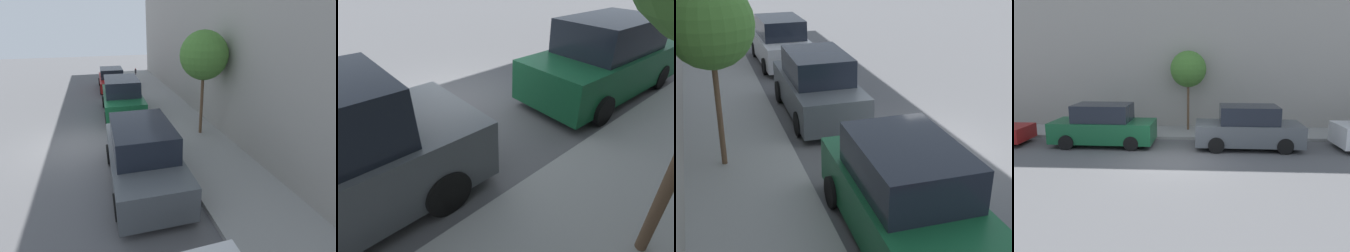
# 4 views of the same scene
# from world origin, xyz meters

# --- Properties ---
(ground_plane) EXTENTS (60.00, 60.00, 0.00)m
(ground_plane) POSITION_xyz_m (0.00, 0.00, 0.00)
(ground_plane) COLOR #515154
(sidewalk) EXTENTS (2.72, 32.00, 0.15)m
(sidewalk) POSITION_xyz_m (4.86, 0.00, 0.07)
(sidewalk) COLOR gray
(sidewalk) RESTS_ON ground_plane
(building_facade) EXTENTS (2.00, 32.00, 10.19)m
(building_facade) POSITION_xyz_m (7.22, 0.00, 5.09)
(building_facade) COLOR gray
(building_facade) RESTS_ON ground_plane
(parked_suv_second) EXTENTS (2.08, 4.82, 1.98)m
(parked_suv_second) POSITION_xyz_m (2.16, -3.35, 0.93)
(parked_suv_second) COLOR #4C5156
(parked_suv_second) RESTS_ON ground_plane
(parked_suv_third) EXTENTS (2.08, 4.84, 1.98)m
(parked_suv_third) POSITION_xyz_m (2.31, 3.43, 0.93)
(parked_suv_third) COLOR #14512D
(parked_suv_third) RESTS_ON ground_plane
(street_tree) EXTENTS (1.96, 1.96, 4.34)m
(street_tree) POSITION_xyz_m (5.27, -0.47, 3.49)
(street_tree) COLOR brown
(street_tree) RESTS_ON sidewalk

